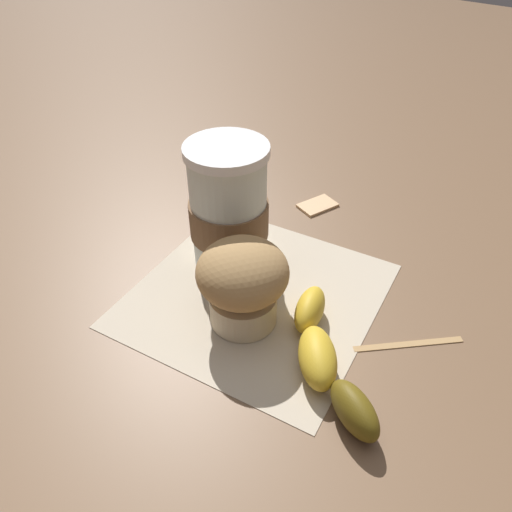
{
  "coord_description": "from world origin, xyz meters",
  "views": [
    {
      "loc": [
        0.24,
        -0.32,
        0.38
      ],
      "look_at": [
        0.0,
        0.0,
        0.05
      ],
      "focal_mm": 35.0,
      "sensor_mm": 36.0,
      "label": 1
    }
  ],
  "objects_px": {
    "sugar_packet": "(318,204)",
    "muffin": "(243,281)",
    "banana": "(324,356)",
    "coffee_cup": "(229,209)"
  },
  "relations": [
    {
      "from": "muffin",
      "to": "sugar_packet",
      "type": "height_order",
      "value": "muffin"
    },
    {
      "from": "coffee_cup",
      "to": "muffin",
      "type": "xyz_separation_m",
      "value": [
        0.07,
        -0.07,
        -0.02
      ]
    },
    {
      "from": "muffin",
      "to": "sugar_packet",
      "type": "distance_m",
      "value": 0.24
    },
    {
      "from": "coffee_cup",
      "to": "banana",
      "type": "bearing_deg",
      "value": -23.41
    },
    {
      "from": "banana",
      "to": "sugar_packet",
      "type": "xyz_separation_m",
      "value": [
        -0.15,
        0.23,
        -0.02
      ]
    },
    {
      "from": "coffee_cup",
      "to": "sugar_packet",
      "type": "height_order",
      "value": "coffee_cup"
    },
    {
      "from": "sugar_packet",
      "to": "muffin",
      "type": "bearing_deg",
      "value": -77.89
    },
    {
      "from": "sugar_packet",
      "to": "coffee_cup",
      "type": "bearing_deg",
      "value": -98.24
    },
    {
      "from": "muffin",
      "to": "banana",
      "type": "xyz_separation_m",
      "value": [
        0.1,
        -0.01,
        -0.03
      ]
    },
    {
      "from": "banana",
      "to": "sugar_packet",
      "type": "height_order",
      "value": "banana"
    }
  ]
}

